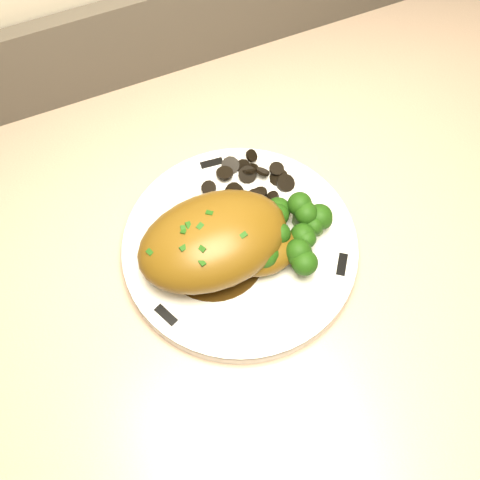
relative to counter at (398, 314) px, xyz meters
name	(u,v)px	position (x,y,z in m)	size (l,w,h in m)	color
counter	(398,314)	(0.00, 0.00, 0.00)	(1.87, 0.64, 0.93)	#4F3124
plate	(240,248)	(-0.28, 0.03, 0.41)	(0.25, 0.25, 0.02)	white
rim_accent_0	(212,163)	(-0.27, 0.14, 0.42)	(0.03, 0.01, 0.00)	black
rim_accent_1	(166,315)	(-0.38, -0.01, 0.42)	(0.03, 0.01, 0.00)	black
rim_accent_2	(342,265)	(-0.20, -0.03, 0.42)	(0.03, 0.01, 0.00)	black
gravy_pool	(214,254)	(-0.31, 0.03, 0.42)	(0.11, 0.11, 0.00)	#39240A
chicken_breast	(219,242)	(-0.31, 0.03, 0.45)	(0.16, 0.11, 0.06)	brown
mushroom_pile	(246,186)	(-0.25, 0.10, 0.42)	(0.08, 0.06, 0.02)	black
broccoli_florets	(288,234)	(-0.24, 0.02, 0.44)	(0.09, 0.09, 0.04)	#49702F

